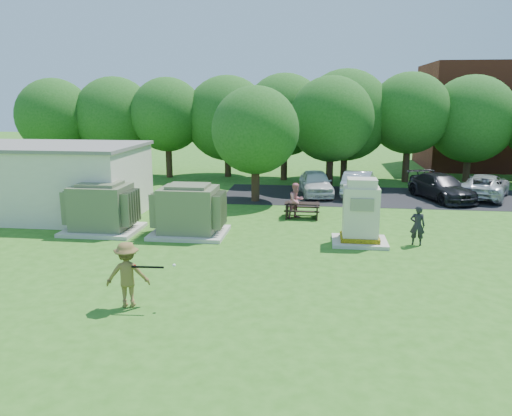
# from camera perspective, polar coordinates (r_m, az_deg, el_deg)

# --- Properties ---
(ground) EXTENTS (120.00, 120.00, 0.00)m
(ground) POSITION_cam_1_polar(r_m,az_deg,el_deg) (15.79, -1.88, -7.78)
(ground) COLOR #2D6619
(ground) RESTS_ON ground
(service_building) EXTENTS (10.00, 5.00, 3.20)m
(service_building) POSITION_cam_1_polar(r_m,az_deg,el_deg) (25.72, -24.19, 2.79)
(service_building) COLOR beige
(service_building) RESTS_ON ground
(service_building_roof) EXTENTS (10.20, 5.20, 0.15)m
(service_building_roof) POSITION_cam_1_polar(r_m,az_deg,el_deg) (25.52, -24.53, 6.49)
(service_building_roof) COLOR slate
(service_building_roof) RESTS_ON service_building
(parking_strip) EXTENTS (20.00, 6.00, 0.01)m
(parking_strip) POSITION_cam_1_polar(r_m,az_deg,el_deg) (29.00, 16.34, 1.19)
(parking_strip) COLOR #232326
(parking_strip) RESTS_ON ground
(transformer_left) EXTENTS (3.00, 2.40, 2.07)m
(transformer_left) POSITION_cam_1_polar(r_m,az_deg,el_deg) (21.56, -17.22, -0.08)
(transformer_left) COLOR beige
(transformer_left) RESTS_ON ground
(transformer_right) EXTENTS (3.00, 2.40, 2.07)m
(transformer_right) POSITION_cam_1_polar(r_m,az_deg,el_deg) (20.31, -7.68, -0.38)
(transformer_right) COLOR beige
(transformer_right) RESTS_ON ground
(generator_cabinet) EXTENTS (2.07, 1.69, 2.52)m
(generator_cabinet) POSITION_cam_1_polar(r_m,az_deg,el_deg) (19.30, 11.86, -0.83)
(generator_cabinet) COLOR beige
(generator_cabinet) RESTS_ON ground
(picnic_table) EXTENTS (1.61, 1.20, 0.69)m
(picnic_table) POSITION_cam_1_polar(r_m,az_deg,el_deg) (23.23, 5.29, -0.04)
(picnic_table) COLOR black
(picnic_table) RESTS_ON ground
(batter) EXTENTS (1.26, 0.89, 1.78)m
(batter) POSITION_cam_1_polar(r_m,az_deg,el_deg) (13.78, -14.47, -7.36)
(batter) COLOR brown
(batter) RESTS_ON ground
(person_by_generator) EXTENTS (0.61, 0.46, 1.52)m
(person_by_generator) POSITION_cam_1_polar(r_m,az_deg,el_deg) (19.73, 17.97, -1.91)
(person_by_generator) COLOR black
(person_by_generator) RESTS_ON ground
(person_at_picnic) EXTENTS (1.01, 1.00, 1.64)m
(person_at_picnic) POSITION_cam_1_polar(r_m,az_deg,el_deg) (23.01, 4.61, 0.85)
(person_at_picnic) COLOR #D36F7C
(person_at_picnic) RESTS_ON ground
(car_white) EXTENTS (2.24, 4.34, 1.41)m
(car_white) POSITION_cam_1_polar(r_m,az_deg,el_deg) (28.57, 6.85, 2.87)
(car_white) COLOR white
(car_white) RESTS_ON ground
(car_silver_a) EXTENTS (2.25, 4.52, 1.42)m
(car_silver_a) POSITION_cam_1_polar(r_m,az_deg,el_deg) (28.87, 11.64, 2.82)
(car_silver_a) COLOR silver
(car_silver_a) RESTS_ON ground
(car_dark) EXTENTS (3.41, 5.10, 1.37)m
(car_dark) POSITION_cam_1_polar(r_m,az_deg,el_deg) (28.90, 20.42, 2.24)
(car_dark) COLOR black
(car_dark) RESTS_ON ground
(car_silver_b) EXTENTS (3.91, 5.23, 1.32)m
(car_silver_b) POSITION_cam_1_polar(r_m,az_deg,el_deg) (30.37, 24.71, 2.29)
(car_silver_b) COLOR silver
(car_silver_b) RESTS_ON ground
(batting_equipment) EXTENTS (1.26, 0.31, 0.09)m
(batting_equipment) POSITION_cam_1_polar(r_m,az_deg,el_deg) (13.40, -12.15, -6.55)
(batting_equipment) COLOR black
(batting_equipment) RESTS_ON ground
(tree_row) EXTENTS (41.30, 13.30, 7.30)m
(tree_row) POSITION_cam_1_polar(r_m,az_deg,el_deg) (33.14, 6.32, 10.23)
(tree_row) COLOR #47301E
(tree_row) RESTS_ON ground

